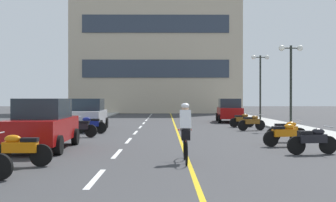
# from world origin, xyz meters

# --- Properties ---
(ground_plane) EXTENTS (140.00, 140.00, 0.00)m
(ground_plane) POSITION_xyz_m (0.00, 21.00, 0.00)
(ground_plane) COLOR #38383A
(curb_left) EXTENTS (2.40, 72.00, 0.12)m
(curb_left) POSITION_xyz_m (-7.20, 24.00, 0.06)
(curb_left) COLOR #A8A8A3
(curb_left) RESTS_ON ground
(curb_right) EXTENTS (2.40, 72.00, 0.12)m
(curb_right) POSITION_xyz_m (7.20, 24.00, 0.06)
(curb_right) COLOR #A8A8A3
(curb_right) RESTS_ON ground
(lane_dash_1) EXTENTS (0.14, 2.20, 0.01)m
(lane_dash_1) POSITION_xyz_m (-2.00, 6.00, 0.00)
(lane_dash_1) COLOR silver
(lane_dash_1) RESTS_ON ground
(lane_dash_2) EXTENTS (0.14, 2.20, 0.01)m
(lane_dash_2) POSITION_xyz_m (-2.00, 10.00, 0.00)
(lane_dash_2) COLOR silver
(lane_dash_2) RESTS_ON ground
(lane_dash_3) EXTENTS (0.14, 2.20, 0.01)m
(lane_dash_3) POSITION_xyz_m (-2.00, 14.00, 0.00)
(lane_dash_3) COLOR silver
(lane_dash_3) RESTS_ON ground
(lane_dash_4) EXTENTS (0.14, 2.20, 0.01)m
(lane_dash_4) POSITION_xyz_m (-2.00, 18.00, 0.00)
(lane_dash_4) COLOR silver
(lane_dash_4) RESTS_ON ground
(lane_dash_5) EXTENTS (0.14, 2.20, 0.01)m
(lane_dash_5) POSITION_xyz_m (-2.00, 22.00, 0.00)
(lane_dash_5) COLOR silver
(lane_dash_5) RESTS_ON ground
(lane_dash_6) EXTENTS (0.14, 2.20, 0.01)m
(lane_dash_6) POSITION_xyz_m (-2.00, 26.00, 0.00)
(lane_dash_6) COLOR silver
(lane_dash_6) RESTS_ON ground
(lane_dash_7) EXTENTS (0.14, 2.20, 0.01)m
(lane_dash_7) POSITION_xyz_m (-2.00, 30.00, 0.00)
(lane_dash_7) COLOR silver
(lane_dash_7) RESTS_ON ground
(lane_dash_8) EXTENTS (0.14, 2.20, 0.01)m
(lane_dash_8) POSITION_xyz_m (-2.00, 34.00, 0.00)
(lane_dash_8) COLOR silver
(lane_dash_8) RESTS_ON ground
(lane_dash_9) EXTENTS (0.14, 2.20, 0.01)m
(lane_dash_9) POSITION_xyz_m (-2.00, 38.00, 0.00)
(lane_dash_9) COLOR silver
(lane_dash_9) RESTS_ON ground
(lane_dash_10) EXTENTS (0.14, 2.20, 0.01)m
(lane_dash_10) POSITION_xyz_m (-2.00, 42.00, 0.00)
(lane_dash_10) COLOR silver
(lane_dash_10) RESTS_ON ground
(lane_dash_11) EXTENTS (0.14, 2.20, 0.01)m
(lane_dash_11) POSITION_xyz_m (-2.00, 46.00, 0.00)
(lane_dash_11) COLOR silver
(lane_dash_11) RESTS_ON ground
(centre_line_yellow) EXTENTS (0.12, 66.00, 0.01)m
(centre_line_yellow) POSITION_xyz_m (0.25, 24.00, 0.00)
(centre_line_yellow) COLOR gold
(centre_line_yellow) RESTS_ON ground
(office_building) EXTENTS (21.50, 8.98, 18.39)m
(office_building) POSITION_xyz_m (-1.57, 49.43, 9.19)
(office_building) COLOR #BCAD93
(office_building) RESTS_ON ground
(street_lamp_mid) EXTENTS (1.46, 0.36, 4.91)m
(street_lamp_mid) POSITION_xyz_m (7.11, 20.36, 3.73)
(street_lamp_mid) COLOR black
(street_lamp_mid) RESTS_ON curb_right
(street_lamp_far) EXTENTS (1.46, 0.36, 5.24)m
(street_lamp_far) POSITION_xyz_m (7.32, 28.67, 3.94)
(street_lamp_far) COLOR black
(street_lamp_far) RESTS_ON curb_right
(parked_car_near) EXTENTS (2.04, 4.26, 1.82)m
(parked_car_near) POSITION_xyz_m (-4.76, 11.07, 0.92)
(parked_car_near) COLOR black
(parked_car_near) RESTS_ON ground
(parked_car_mid) EXTENTS (2.05, 4.26, 1.82)m
(parked_car_mid) POSITION_xyz_m (-4.90, 20.04, 0.92)
(parked_car_mid) COLOR black
(parked_car_mid) RESTS_ON ground
(parked_car_far) EXTENTS (2.16, 4.31, 1.82)m
(parked_car_far) POSITION_xyz_m (4.60, 27.43, 0.92)
(parked_car_far) COLOR black
(parked_car_far) RESTS_ON ground
(motorcycle_2) EXTENTS (1.70, 0.60, 0.92)m
(motorcycle_2) POSITION_xyz_m (-4.30, 7.56, 0.47)
(motorcycle_2) COLOR black
(motorcycle_2) RESTS_ON ground
(motorcycle_3) EXTENTS (1.70, 0.60, 0.92)m
(motorcycle_3) POSITION_xyz_m (4.39, 9.76, 0.47)
(motorcycle_3) COLOR black
(motorcycle_3) RESTS_ON ground
(motorcycle_4) EXTENTS (1.69, 0.63, 0.92)m
(motorcycle_4) POSITION_xyz_m (4.12, 11.89, 0.47)
(motorcycle_4) COLOR black
(motorcycle_4) RESTS_ON ground
(motorcycle_5) EXTENTS (1.70, 0.60, 0.92)m
(motorcycle_5) POSITION_xyz_m (4.68, 13.40, 0.47)
(motorcycle_5) COLOR black
(motorcycle_5) RESTS_ON ground
(motorcycle_6) EXTENTS (1.70, 0.60, 0.92)m
(motorcycle_6) POSITION_xyz_m (-4.47, 15.49, 0.47)
(motorcycle_6) COLOR black
(motorcycle_6) RESTS_ON ground
(motorcycle_7) EXTENTS (1.70, 0.60, 0.92)m
(motorcycle_7) POSITION_xyz_m (-4.33, 17.45, 0.47)
(motorcycle_7) COLOR black
(motorcycle_7) RESTS_ON ground
(motorcycle_8) EXTENTS (1.66, 0.74, 0.92)m
(motorcycle_8) POSITION_xyz_m (4.53, 19.28, 0.47)
(motorcycle_8) COLOR black
(motorcycle_8) RESTS_ON ground
(motorcycle_9) EXTENTS (1.67, 0.69, 0.92)m
(motorcycle_9) POSITION_xyz_m (4.49, 21.84, 0.47)
(motorcycle_9) COLOR black
(motorcycle_9) RESTS_ON ground
(cyclist_rider) EXTENTS (0.42, 1.77, 1.71)m
(cyclist_rider) POSITION_xyz_m (0.16, 8.28, 0.89)
(cyclist_rider) COLOR black
(cyclist_rider) RESTS_ON ground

